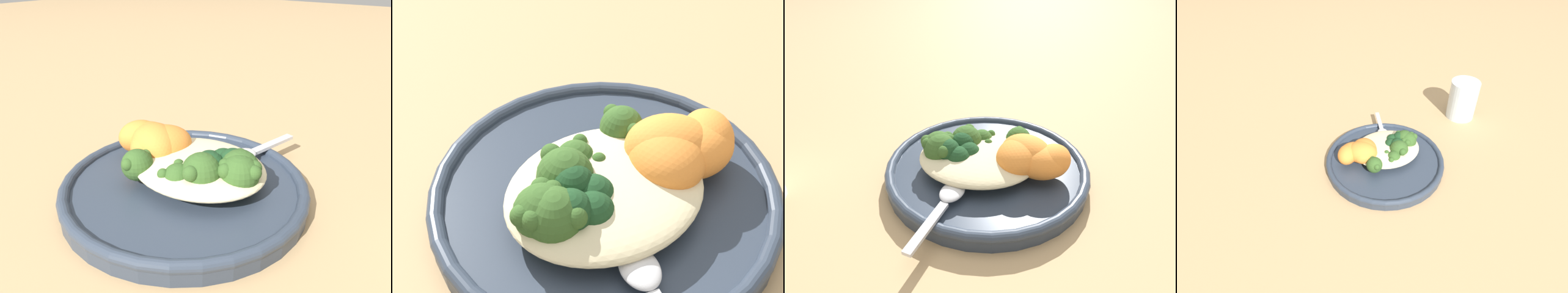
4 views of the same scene
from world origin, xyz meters
TOP-DOWN VIEW (x-y plane):
  - ground_plane at (0.00, 0.00)m, footprint 4.00×4.00m
  - plate at (0.00, -0.01)m, footprint 0.25×0.25m
  - quinoa_mound at (-0.01, -0.02)m, footprint 0.14×0.12m
  - broccoli_stalk_0 at (0.04, -0.02)m, footprint 0.08×0.06m
  - broccoli_stalk_1 at (0.03, 0.01)m, footprint 0.06×0.09m
  - broccoli_stalk_2 at (-0.01, -0.00)m, footprint 0.04×0.10m
  - broccoli_stalk_3 at (-0.02, -0.01)m, footprint 0.06×0.09m
  - broccoli_stalk_4 at (-0.05, -0.02)m, footprint 0.11×0.06m
  - broccoli_stalk_5 at (-0.05, -0.03)m, footprint 0.09×0.05m
  - sweet_potato_chunk_0 at (0.05, -0.02)m, footprint 0.08×0.08m
  - sweet_potato_chunk_1 at (0.06, -0.03)m, footprint 0.06×0.05m
  - sweet_potato_chunk_2 at (0.04, -0.02)m, footprint 0.08×0.08m
  - sweet_potato_chunk_3 at (0.08, -0.02)m, footprint 0.06×0.06m
  - kale_tuft at (-0.03, -0.02)m, footprint 0.05×0.05m
  - spoon at (-0.03, -0.09)m, footprint 0.04×0.10m

SIDE VIEW (x-z plane):
  - ground_plane at x=0.00m, z-range 0.00..0.00m
  - plate at x=0.00m, z-range 0.00..0.02m
  - spoon at x=-0.03m, z-range 0.02..0.03m
  - quinoa_mound at x=-0.01m, z-range 0.02..0.04m
  - broccoli_stalk_2 at x=-0.01m, z-range 0.02..0.05m
  - broccoli_stalk_1 at x=0.03m, z-range 0.02..0.05m
  - broccoli_stalk_0 at x=0.04m, z-range 0.02..0.05m
  - broccoli_stalk_3 at x=-0.02m, z-range 0.02..0.06m
  - broccoli_stalk_4 at x=-0.05m, z-range 0.02..0.06m
  - kale_tuft at x=-0.03m, z-range 0.02..0.06m
  - broccoli_stalk_5 at x=-0.05m, z-range 0.02..0.06m
  - sweet_potato_chunk_1 at x=0.06m, z-range 0.02..0.06m
  - sweet_potato_chunk_3 at x=0.08m, z-range 0.02..0.06m
  - sweet_potato_chunk_2 at x=0.04m, z-range 0.02..0.06m
  - sweet_potato_chunk_0 at x=0.05m, z-range 0.02..0.06m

